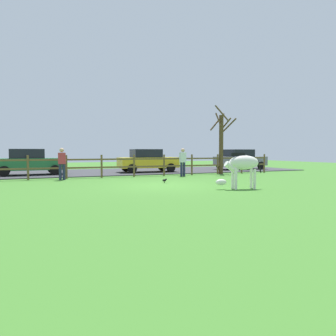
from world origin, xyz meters
The scene contains 11 objects.
ground_plane centered at (0.00, 0.00, 0.00)m, with size 60.00×60.00×0.00m, color #3D7528.
parking_asphalt centered at (0.00, 9.30, 0.03)m, with size 28.00×7.40×0.05m, color #38383D.
paddock_fence centered at (-0.65, 5.00, 0.72)m, with size 20.80×0.11×1.27m.
bare_tree centered at (6.20, 5.01, 2.17)m, with size 1.45×1.44×4.41m.
zebra centered at (2.47, -2.39, 0.93)m, with size 1.93×0.67×1.41m.
crow_on_grass centered at (0.54, 0.89, 0.13)m, with size 0.21×0.10×0.20m.
parked_car_green centered at (-5.37, 8.09, 0.84)m, with size 4.08×2.03×1.56m.
parked_car_grey centered at (9.87, 8.09, 0.84)m, with size 4.03×1.95×1.56m.
parked_car_yellow centered at (2.08, 7.85, 0.84)m, with size 4.03×1.94×1.56m.
visitor_left_of_tree centered at (-3.75, 4.30, 0.91)m, with size 0.38×0.26×1.64m.
visitor_right_of_tree centered at (3.00, 4.12, 0.91)m, with size 0.37×0.23×1.64m.
Camera 1 is at (-4.90, -12.59, 1.48)m, focal length 33.60 mm.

